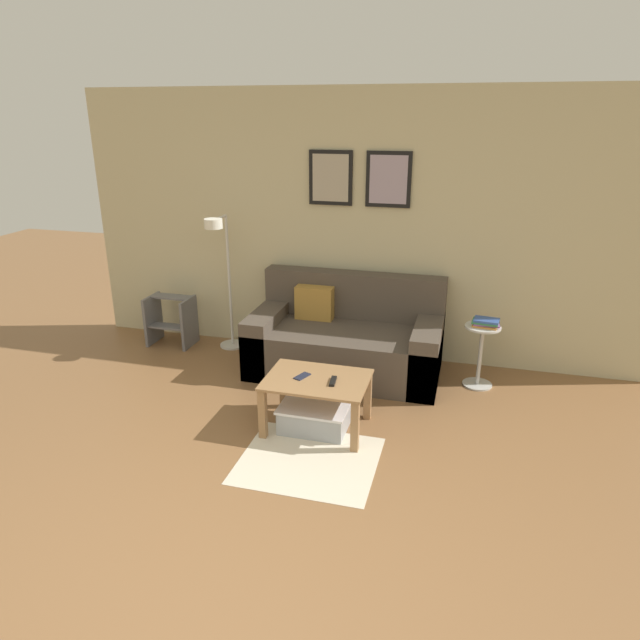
# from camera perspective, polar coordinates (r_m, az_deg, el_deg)

# --- Properties ---
(ground_plane) EXTENTS (16.00, 16.00, 0.00)m
(ground_plane) POSITION_cam_1_polar(r_m,az_deg,el_deg) (3.20, -10.87, -26.85)
(ground_plane) COLOR brown
(wall_back) EXTENTS (5.60, 0.09, 2.55)m
(wall_back) POSITION_cam_1_polar(r_m,az_deg,el_deg) (5.54, 3.75, 9.23)
(wall_back) COLOR #C6BC93
(wall_back) RESTS_ON ground_plane
(area_rug) EXTENTS (0.96, 0.84, 0.01)m
(area_rug) POSITION_cam_1_polar(r_m,az_deg,el_deg) (4.15, -1.14, -13.83)
(area_rug) COLOR beige
(area_rug) RESTS_ON ground_plane
(couch) EXTENTS (1.75, 0.91, 0.88)m
(couch) POSITION_cam_1_polar(r_m,az_deg,el_deg) (5.37, 2.61, -2.06)
(couch) COLOR #4C4238
(couch) RESTS_ON ground_plane
(coffee_table) EXTENTS (0.78, 0.57, 0.42)m
(coffee_table) POSITION_cam_1_polar(r_m,az_deg,el_deg) (4.38, -0.32, -6.89)
(coffee_table) COLOR #997047
(coffee_table) RESTS_ON ground_plane
(storage_bin) EXTENTS (0.53, 0.39, 0.20)m
(storage_bin) POSITION_cam_1_polar(r_m,az_deg,el_deg) (4.47, -0.54, -9.62)
(storage_bin) COLOR #9EA3A8
(storage_bin) RESTS_ON ground_plane
(floor_lamp) EXTENTS (0.27, 0.50, 1.39)m
(floor_lamp) POSITION_cam_1_polar(r_m,az_deg,el_deg) (5.69, -9.72, 4.87)
(floor_lamp) COLOR silver
(floor_lamp) RESTS_ON ground_plane
(side_table) EXTENTS (0.31, 0.31, 0.57)m
(side_table) POSITION_cam_1_polar(r_m,az_deg,el_deg) (5.24, 15.76, -2.94)
(side_table) COLOR silver
(side_table) RESTS_ON ground_plane
(book_stack) EXTENTS (0.24, 0.19, 0.07)m
(book_stack) POSITION_cam_1_polar(r_m,az_deg,el_deg) (5.14, 16.26, -0.24)
(book_stack) COLOR #D18438
(book_stack) RESTS_ON side_table
(remote_control) EXTENTS (0.05, 0.15, 0.02)m
(remote_control) POSITION_cam_1_polar(r_m,az_deg,el_deg) (4.28, 1.31, -6.13)
(remote_control) COLOR black
(remote_control) RESTS_ON coffee_table
(cell_phone) EXTENTS (0.11, 0.15, 0.01)m
(cell_phone) POSITION_cam_1_polar(r_m,az_deg,el_deg) (4.37, -1.79, -5.64)
(cell_phone) COLOR #1E2338
(cell_phone) RESTS_ON coffee_table
(step_stool) EXTENTS (0.46, 0.33, 0.51)m
(step_stool) POSITION_cam_1_polar(r_m,az_deg,el_deg) (6.18, -14.68, 0.08)
(step_stool) COLOR slate
(step_stool) RESTS_ON ground_plane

